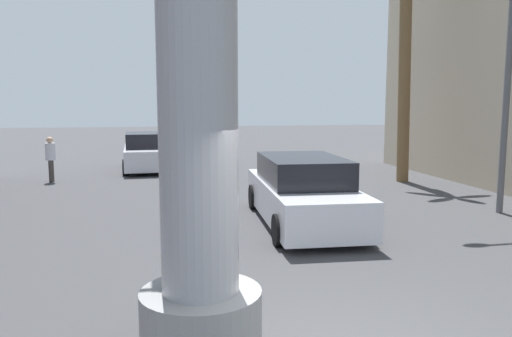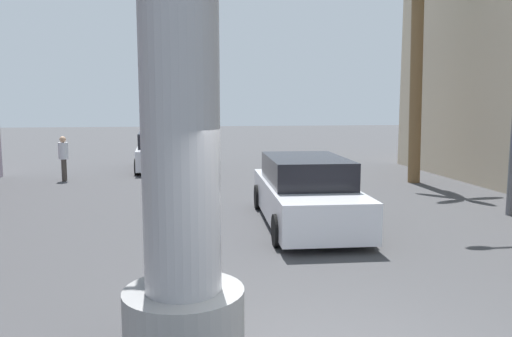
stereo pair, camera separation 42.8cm
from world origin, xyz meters
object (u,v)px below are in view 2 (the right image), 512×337
(palm_tree_mid_right, at_px, (417,52))
(pedestrian_far_left, at_px, (63,155))
(car_lead, at_px, (305,192))
(street_lamp, at_px, (501,49))
(car_far, at_px, (160,152))

(palm_tree_mid_right, height_order, pedestrian_far_left, palm_tree_mid_right)
(car_lead, distance_m, pedestrian_far_left, 10.33)
(street_lamp, distance_m, car_far, 13.71)
(car_lead, relative_size, car_far, 1.15)
(street_lamp, bearing_deg, pedestrian_far_left, 147.79)
(street_lamp, xyz_separation_m, car_far, (-8.53, 10.20, -3.33))
(car_lead, xyz_separation_m, car_far, (-3.74, 10.34, -0.00))
(car_far, xyz_separation_m, pedestrian_far_left, (-3.27, -2.76, 0.20))
(palm_tree_mid_right, xyz_separation_m, pedestrian_far_left, (-12.25, 2.17, -3.58))
(car_lead, distance_m, palm_tree_mid_right, 8.42)
(street_lamp, bearing_deg, car_far, 129.93)
(car_lead, xyz_separation_m, palm_tree_mid_right, (5.23, 5.41, 3.78))
(car_lead, bearing_deg, palm_tree_mid_right, 45.95)
(car_lead, bearing_deg, car_far, 109.89)
(street_lamp, xyz_separation_m, palm_tree_mid_right, (0.44, 5.27, 0.45))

